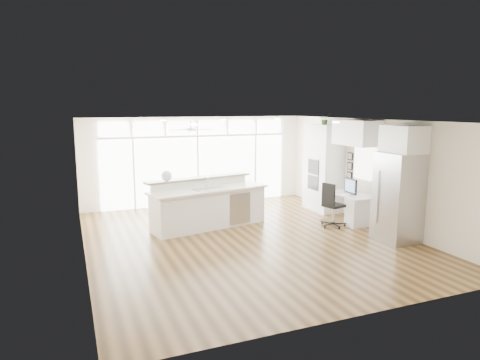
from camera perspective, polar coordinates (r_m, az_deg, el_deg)
name	(u,v)px	position (r m, az deg, el deg)	size (l,w,h in m)	color
floor	(247,239)	(9.93, 0.90, -7.92)	(7.00, 8.00, 0.02)	#462F15
ceiling	(247,121)	(9.47, 0.94, 7.92)	(7.00, 8.00, 0.02)	silver
wall_back	(197,161)	(13.34, -5.78, 2.57)	(7.00, 0.04, 2.70)	white
wall_front	(358,227)	(6.20, 15.50, -6.03)	(7.00, 0.04, 2.70)	white
wall_left	(81,193)	(8.87, -20.41, -1.60)	(0.04, 8.00, 2.70)	white
wall_right	(373,172)	(11.41, 17.34, 0.97)	(0.04, 8.00, 2.70)	white
glass_wall	(198,171)	(13.32, -5.68, 1.26)	(5.80, 0.06, 2.08)	white
transom_row	(197,127)	(13.20, -5.78, 6.98)	(5.90, 0.06, 0.40)	white
desk_window	(365,163)	(11.59, 16.30, 2.15)	(0.04, 0.85, 0.85)	white
ceiling_fan	(191,126)	(11.96, -6.57, 7.17)	(1.16, 1.16, 0.32)	white
recessed_lights	(244,121)	(9.65, 0.47, 7.83)	(3.40, 3.00, 0.02)	white
oven_cabinet	(323,168)	(12.67, 11.02, 1.61)	(0.64, 1.20, 2.50)	white
desk_nook	(352,208)	(11.60, 14.74, -3.65)	(0.72, 1.30, 0.76)	white
upper_cabinets	(357,133)	(11.34, 15.33, 6.10)	(0.64, 1.30, 0.64)	white
refrigerator	(398,197)	(10.21, 20.31, -2.17)	(0.76, 0.90, 2.00)	#ACADB1
fridge_cabinet	(404,139)	(10.08, 21.00, 5.11)	(0.64, 0.90, 0.60)	white
framed_photos	(350,166)	(12.10, 14.46, 1.82)	(0.06, 0.22, 0.80)	black
kitchen_island	(209,203)	(10.77, -4.15, -3.14)	(3.05, 1.15, 1.21)	white
rug	(338,219)	(11.86, 12.94, -5.14)	(0.80, 0.58, 0.01)	#362611
office_chair	(334,205)	(11.04, 12.38, -3.27)	(0.58, 0.54, 1.12)	black
fishbowl	(167,176)	(10.56, -9.76, 0.56)	(0.26, 0.26, 0.26)	white
monitor	(351,186)	(11.43, 14.55, -0.76)	(0.09, 0.53, 0.44)	black
keyboard	(345,194)	(11.37, 13.81, -1.87)	(0.12, 0.32, 0.02)	white
potted_plant	(325,120)	(12.56, 11.22, 7.83)	(0.29, 0.32, 0.25)	#345625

